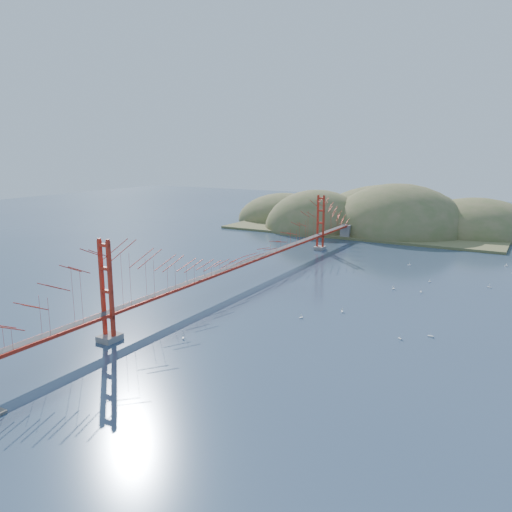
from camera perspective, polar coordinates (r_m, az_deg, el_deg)
The scene contains 14 objects.
ground at distance 81.69m, azimuth -0.98°, elevation -2.88°, with size 320.00×320.00×0.00m, color #2B3E57.
bridge at distance 80.31m, azimuth -0.94°, elevation 1.98°, with size 2.20×94.40×12.00m.
far_headlands at distance 142.95m, azimuth 14.19°, elevation 3.27°, with size 84.00×58.00×25.00m.
sailboat_2 at distance 61.53m, azimuth 19.33°, elevation -8.56°, with size 0.62×0.51×0.73m.
sailboat_6 at distance 59.75m, azimuth 16.12°, elevation -8.99°, with size 0.55×0.55×0.58m.
sailboat_0 at distance 64.45m, azimuth 5.16°, elevation -6.96°, with size 0.58×0.60×0.67m.
sailboat_1 at distance 67.48m, azimuth 9.81°, elevation -6.20°, with size 0.64×0.64×0.71m.
sailboat_7 at distance 85.95m, azimuth 25.13°, elevation -3.19°, with size 0.57×0.46×0.67m.
sailboat_4 at distance 85.74m, azimuth 19.23°, elevation -2.75°, with size 0.55×0.55×0.59m.
sailboat_16 at distance 79.40m, azimuth 18.34°, elevation -3.86°, with size 0.52×0.52×0.56m.
sailboat_17 at distance 102.60m, azimuth 26.70°, elevation -0.99°, with size 0.58×0.58×0.65m.
sailboat_10 at distance 58.19m, azimuth -8.33°, elevation -9.20°, with size 0.58×0.58×0.62m.
sailboat_3 at distance 96.85m, azimuth 17.13°, elevation -0.94°, with size 0.61×0.59×0.68m.
sailboat_14 at distance 79.84m, azimuth 15.42°, elevation -3.57°, with size 0.56×0.65×0.74m.
Camera 1 is at (40.90, -67.45, 21.22)m, focal length 35.00 mm.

